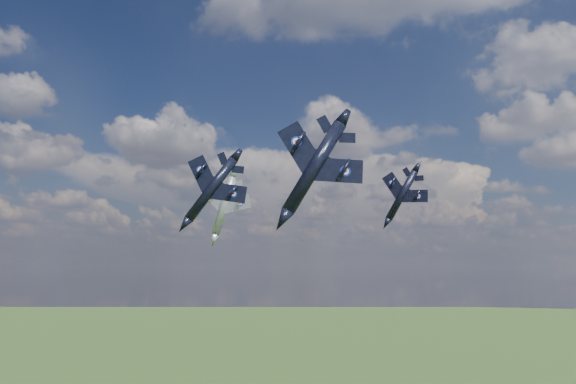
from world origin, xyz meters
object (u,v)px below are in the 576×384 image
(jet_lead_navy, at_px, (212,189))
(jet_high_navy, at_px, (402,195))
(jet_right_navy, at_px, (314,167))
(jet_left_silver, at_px, (224,206))

(jet_lead_navy, relative_size, jet_high_navy, 1.14)
(jet_right_navy, xyz_separation_m, jet_left_silver, (-29.36, 41.58, 1.01))
(jet_right_navy, xyz_separation_m, jet_high_navy, (4.38, 48.32, 2.65))
(jet_lead_navy, bearing_deg, jet_high_navy, 29.13)
(jet_lead_navy, height_order, jet_right_navy, jet_lead_navy)
(jet_lead_navy, distance_m, jet_high_navy, 38.46)
(jet_right_navy, distance_m, jet_high_navy, 48.59)
(jet_lead_navy, distance_m, jet_left_silver, 22.35)
(jet_lead_navy, distance_m, jet_right_navy, 30.12)
(jet_right_navy, relative_size, jet_high_navy, 1.11)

